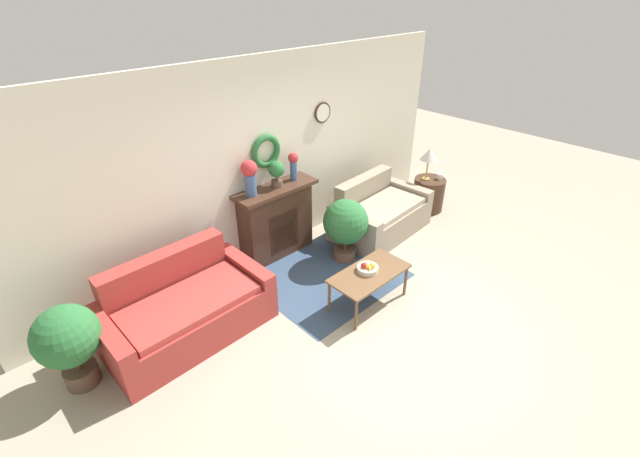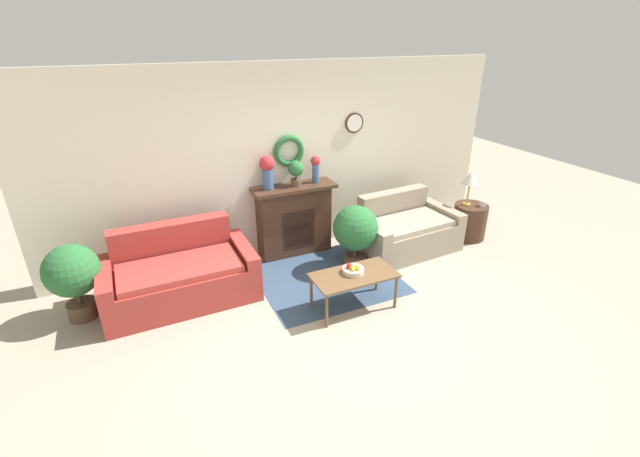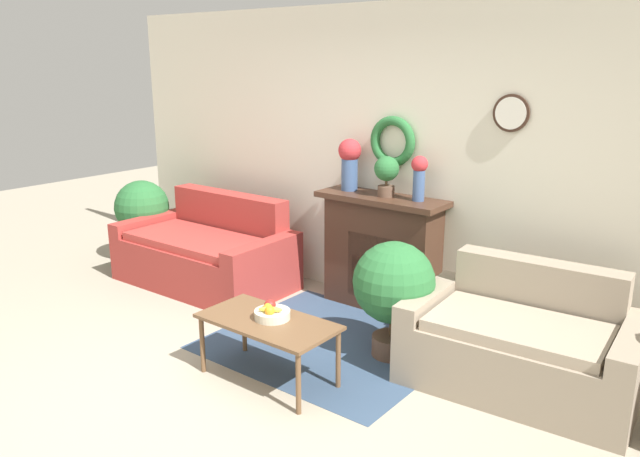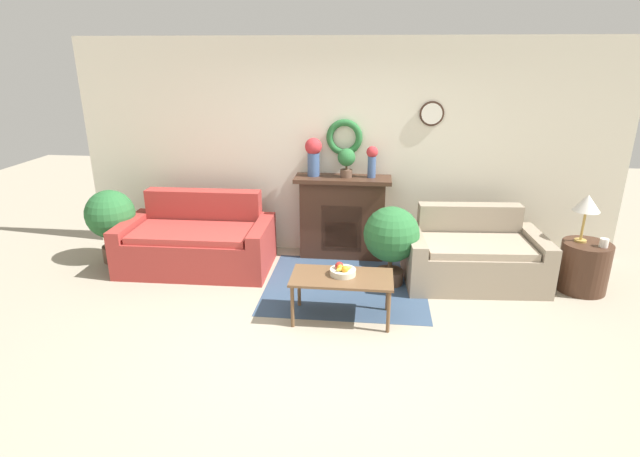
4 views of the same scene
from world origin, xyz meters
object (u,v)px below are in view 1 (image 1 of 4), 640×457
Objects in this scene: potted_plant_floor_by_loveseat at (346,224)px; loveseat_right at (379,214)px; vase_on_mantel_right at (293,164)px; vase_on_mantel_left at (250,175)px; potted_plant_on_mantel at (276,171)px; fireplace at (276,221)px; fruit_bowl at (368,268)px; potted_plant_floor_by_couch at (68,340)px; table_lamp at (429,155)px; side_table_by_loveseat at (428,194)px; coffee_table at (369,276)px; couch_left at (185,309)px; mug at (440,176)px.

loveseat_right is at bearing 10.19° from potted_plant_floor_by_loveseat.
vase_on_mantel_left is at bearing 180.00° from vase_on_mantel_right.
vase_on_mantel_right is 1.08× the size of potted_plant_on_mantel.
vase_on_mantel_left is (-0.36, 0.01, 0.80)m from fireplace.
fruit_bowl is 0.28× the size of potted_plant_floor_by_couch.
potted_plant_floor_by_couch is (-5.50, 0.16, -0.40)m from table_lamp.
vase_on_mantel_right reaches higher than side_table_by_loveseat.
coffee_table is at bearing -119.58° from potted_plant_floor_by_loveseat.
coffee_table is at bearing -21.13° from potted_plant_floor_by_couch.
couch_left reaches higher than mug.
fruit_bowl is (0.12, -1.59, -0.03)m from fireplace.
couch_left is at bearing -165.21° from vase_on_mantel_right.
vase_on_mantel_right reaches higher than coffee_table.
side_table_by_loveseat is 2.14m from potted_plant_floor_by_loveseat.
couch_left is at bearing -163.36° from potted_plant_on_mantel.
vase_on_mantel_left is 0.51× the size of potted_plant_floor_by_couch.
couch_left is 5.07× the size of potted_plant_on_mantel.
table_lamp is at bearing -2.43° from couch_left.
vase_on_mantel_right is 1.08m from potted_plant_floor_by_loveseat.
vase_on_mantel_left is (-3.03, 0.66, 0.35)m from table_lamp.
loveseat_right is 4.13× the size of vase_on_mantel_right.
fireplace is at bearing 93.95° from coffee_table.
potted_plant_floor_by_couch is (-2.96, 1.11, 0.07)m from fruit_bowl.
table_lamp is at bearing -13.64° from potted_plant_on_mantel.
potted_plant_floor_by_loveseat reaches higher than couch_left.
vase_on_mantel_right is at bearing 149.23° from loveseat_right.
potted_plant_floor_by_couch reaches higher than potted_plant_floor_by_loveseat.
mug is 2.98m from potted_plant_on_mantel.
vase_on_mantel_right reaches higher than couch_left.
side_table_by_loveseat is (2.61, 0.93, -0.13)m from coffee_table.
potted_plant_floor_by_loveseat is (0.25, -0.77, -0.71)m from vase_on_mantel_right.
potted_plant_on_mantel reaches higher than coffee_table.
potted_plant_floor_by_loveseat is (3.45, -0.28, -0.01)m from potted_plant_floor_by_couch.
coffee_table is at bearing -87.56° from potted_plant_on_mantel.
vase_on_mantel_right is at bearing 0.90° from fireplace.
potted_plant_floor_by_couch is (-2.96, 1.14, 0.17)m from coffee_table.
vase_on_mantel_right is 0.42× the size of potted_plant_floor_by_loveseat.
fruit_bowl is 1.80m from vase_on_mantel_right.
vase_on_mantel_left is 1.22× the size of vase_on_mantel_right.
mug is at bearing -12.70° from loveseat_right.
loveseat_right is 4.40m from potted_plant_floor_by_couch.
couch_left reaches higher than loveseat_right.
potted_plant_floor_by_loveseat is (0.56, -0.75, -0.70)m from potted_plant_on_mantel.
couch_left is 4.68× the size of vase_on_mantel_right.
mug is 0.24× the size of vase_on_mantel_right.
potted_plant_floor_by_couch is 1.01× the size of potted_plant_floor_by_loveseat.
fireplace is 1.64m from coffee_table.
mug reaches higher than side_table_by_loveseat.
vase_on_mantel_right is (-2.49, 0.80, 0.68)m from mug.
vase_on_mantel_left is 0.52× the size of potted_plant_floor_by_loveseat.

